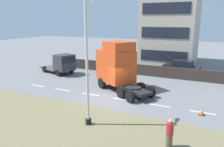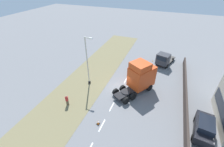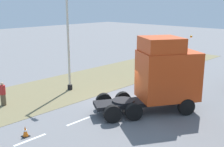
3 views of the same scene
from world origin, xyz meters
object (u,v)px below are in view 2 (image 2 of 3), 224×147
at_px(lamp_post, 88,64).
at_px(pedestrian, 67,100).
at_px(parked_car, 204,128).
at_px(traffic_cone_lead, 98,122).
at_px(flatbed_truck, 164,59).
at_px(lorry_cab, 140,77).

relative_size(lamp_post, pedestrian, 4.81).
distance_m(parked_car, traffic_cone_lead, 11.66).
bearing_deg(pedestrian, parked_car, 5.98).
height_order(flatbed_truck, lamp_post, lamp_post).
bearing_deg(flatbed_truck, pedestrian, 72.06).
xyz_separation_m(lorry_cab, pedestrian, (-8.20, -6.68, -1.57)).
relative_size(parked_car, pedestrian, 2.75).
bearing_deg(lamp_post, traffic_cone_lead, -54.79).
bearing_deg(traffic_cone_lead, lamp_post, 125.21).
height_order(parked_car, pedestrian, parked_car).
xyz_separation_m(lamp_post, traffic_cone_lead, (4.67, -6.62, -3.25)).
relative_size(lorry_cab, parked_car, 1.48).
bearing_deg(parked_car, lorry_cab, 157.02).
xyz_separation_m(lorry_cab, traffic_cone_lead, (-3.03, -8.02, -2.07)).
bearing_deg(pedestrian, flatbed_truck, 54.75).
xyz_separation_m(lorry_cab, flatbed_truck, (2.67, 8.71, -1.01)).
bearing_deg(pedestrian, lorry_cab, 39.16).
bearing_deg(lamp_post, flatbed_truck, 44.24).
relative_size(flatbed_truck, pedestrian, 3.47).
distance_m(flatbed_truck, pedestrian, 18.85).
bearing_deg(traffic_cone_lead, pedestrian, 165.48).
bearing_deg(traffic_cone_lead, parked_car, 15.21).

